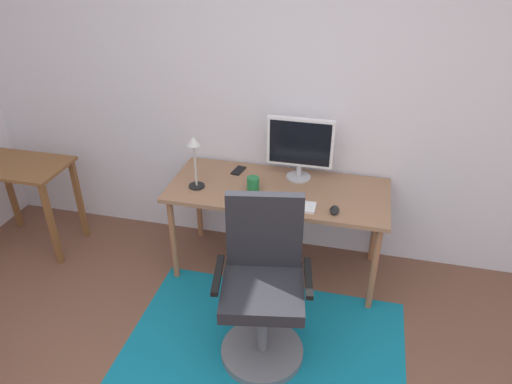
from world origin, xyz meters
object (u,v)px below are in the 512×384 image
object	(u,v)px
monitor	(300,145)
desk	(278,197)
coffee_cup	(253,184)
side_table	(22,181)
computer_mouse	(334,210)
cell_phone	(238,170)
office_chair	(263,293)
desk_lamp	(194,153)
keyboard	(283,204)

from	to	relation	value
monitor	desk	bearing A→B (deg)	-120.60
coffee_cup	side_table	size ratio (longest dim) A/B	0.14
monitor	computer_mouse	world-z (taller)	monitor
coffee_cup	cell_phone	bearing A→B (deg)	124.28
computer_mouse	office_chair	size ratio (longest dim) A/B	0.10
desk	cell_phone	distance (m)	0.40
desk	side_table	distance (m)	1.99
computer_mouse	side_table	size ratio (longest dim) A/B	0.14
computer_mouse	cell_phone	size ratio (longest dim) A/B	0.74
office_chair	side_table	bearing A→B (deg)	152.03
coffee_cup	desk_lamp	world-z (taller)	desk_lamp
desk	computer_mouse	distance (m)	0.47
coffee_cup	side_table	xyz separation A→B (m)	(-1.82, -0.08, -0.16)
keyboard	computer_mouse	size ratio (longest dim) A/B	4.13
desk	monitor	xyz separation A→B (m)	(0.11, 0.19, 0.33)
coffee_cup	office_chair	size ratio (longest dim) A/B	0.10
monitor	office_chair	size ratio (longest dim) A/B	0.45
monitor	side_table	size ratio (longest dim) A/B	0.64
keyboard	office_chair	xyz separation A→B (m)	(-0.00, -0.58, -0.26)
monitor	side_table	bearing A→B (deg)	-170.86
keyboard	desk	bearing A→B (deg)	109.62
desk	desk_lamp	size ratio (longest dim) A/B	4.00
cell_phone	side_table	xyz separation A→B (m)	(-1.65, -0.34, -0.12)
desk	computer_mouse	size ratio (longest dim) A/B	14.83
side_table	keyboard	bearing A→B (deg)	-1.87
desk	coffee_cup	bearing A→B (deg)	-157.28
keyboard	coffee_cup	bearing A→B (deg)	149.08
computer_mouse	office_chair	bearing A→B (deg)	-120.52
monitor	desk_lamp	distance (m)	0.74
computer_mouse	desk	bearing A→B (deg)	152.22
keyboard	cell_phone	size ratio (longest dim) A/B	3.07
monitor	desk_lamp	world-z (taller)	monitor
desk	side_table	bearing A→B (deg)	-175.81
computer_mouse	side_table	world-z (taller)	computer_mouse
keyboard	coffee_cup	xyz separation A→B (m)	(-0.24, 0.14, 0.04)
monitor	keyboard	xyz separation A→B (m)	(-0.04, -0.41, -0.25)
keyboard	coffee_cup	distance (m)	0.28
desk_lamp	office_chair	bearing A→B (deg)	-47.01
computer_mouse	office_chair	xyz separation A→B (m)	(-0.34, -0.58, -0.27)
monitor	coffee_cup	size ratio (longest dim) A/B	4.59
monitor	cell_phone	xyz separation A→B (m)	(-0.45, -0.00, -0.26)
office_chair	cell_phone	bearing A→B (deg)	102.35
keyboard	desk_lamp	bearing A→B (deg)	170.95
coffee_cup	desk_lamp	size ratio (longest dim) A/B	0.27
desk	office_chair	xyz separation A→B (m)	(0.07, -0.80, -0.19)
cell_phone	keyboard	bearing A→B (deg)	-33.88
cell_phone	side_table	size ratio (longest dim) A/B	0.19
monitor	desk_lamp	size ratio (longest dim) A/B	1.22
computer_mouse	side_table	xyz separation A→B (m)	(-2.40, 0.07, -0.13)
computer_mouse	cell_phone	xyz separation A→B (m)	(-0.75, 0.41, -0.01)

